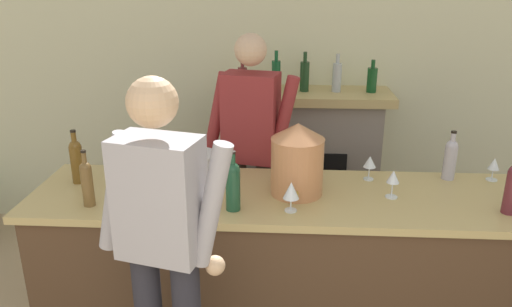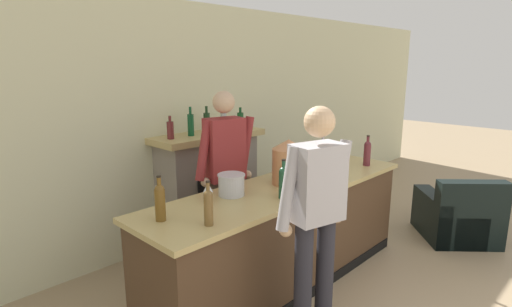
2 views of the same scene
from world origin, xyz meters
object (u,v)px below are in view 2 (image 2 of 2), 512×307
Objects in this scene: copper_dispenser at (288,162)px; wine_glass_near_bucket at (208,188)px; armchair_black at (458,218)px; person_customer at (316,221)px; wine_bottle_chardonnay_pale at (367,152)px; wine_glass_front_right at (324,162)px; wine_bottle_merlot_tall at (283,181)px; wine_glass_mid_counter at (336,149)px; person_bartender at (225,175)px; wine_glass_front_left at (306,177)px; ice_bucket_steel at (231,185)px; wine_bottle_port_short at (208,206)px; wine_bottle_riesling_slim at (160,201)px; fireplace_stone at (209,186)px; wine_bottle_rose_blush at (323,149)px; wine_glass_by_dispenser at (299,160)px.

wine_glass_near_bucket is at bearing 169.61° from copper_dispenser.
armchair_black is 0.62× the size of person_customer.
wine_bottle_chardonnay_pale is 2.06× the size of wine_glass_front_right.
wine_bottle_merlot_tall reaches higher than wine_glass_mid_counter.
person_bartender reaches higher than wine_glass_front_left.
ice_bucket_steel is (-0.29, -0.41, 0.06)m from person_bartender.
wine_glass_near_bucket is (0.31, 0.38, -0.03)m from wine_bottle_port_short.
wine_glass_mid_counter is (1.55, 0.50, -0.05)m from wine_bottle_merlot_tall.
wine_bottle_riesling_slim is 2.53m from wine_glass_mid_counter.
fireplace_stone reaches higher than wine_glass_front_left.
wine_bottle_merlot_tall is 0.99× the size of wine_bottle_chardonnay_pale.
wine_glass_front_left is (-0.03, -0.23, -0.10)m from copper_dispenser.
fireplace_stone reaches higher than armchair_black.
wine_glass_near_bucket is at bearing 8.38° from wine_bottle_riesling_slim.
wine_bottle_merlot_tall is at bearing -38.54° from wine_glass_near_bucket.
person_customer is 0.93m from wine_glass_near_bucket.
wine_glass_front_right is at bearing -2.81° from copper_dispenser.
wine_glass_front_left is (-0.97, -0.51, -0.02)m from wine_bottle_rose_blush.
wine_glass_mid_counter is at bearing 4.20° from wine_bottle_riesling_slim.
wine_bottle_chardonnay_pale reaches higher than wine_glass_by_dispenser.
wine_bottle_port_short is (-1.23, -1.51, 0.46)m from fireplace_stone.
armchair_black is 7.24× the size of wine_glass_near_bucket.
wine_bottle_merlot_tall is at bearing -17.78° from wine_bottle_riesling_slim.
wine_bottle_riesling_slim is 2.29× the size of wine_glass_mid_counter.
person_bartender is 11.19× the size of wine_glass_front_right.
wine_bottle_riesling_slim is (-3.47, 0.96, 0.87)m from armchair_black.
armchair_black is (2.06, -2.16, -0.40)m from fireplace_stone.
wine_bottle_riesling_slim reaches higher than wine_bottle_port_short.
wine_bottle_rose_blush is (1.54, 1.02, 0.12)m from person_customer.
fireplace_stone is 5.03× the size of wine_bottle_port_short.
wine_bottle_port_short is at bearing 168.79° from armchair_black.
wine_bottle_rose_blush is (2.08, 0.50, -0.00)m from wine_bottle_port_short.
person_bartender reaches higher than wine_bottle_riesling_slim.
wine_bottle_riesling_slim is at bearing -139.58° from fireplace_stone.
wine_bottle_port_short is at bearing -128.75° from wine_glass_near_bucket.
fireplace_stone is at bearing 125.16° from wine_bottle_chardonnay_pale.
person_customer is 0.77m from wine_glass_front_left.
wine_glass_front_left is at bearing -0.07° from wine_bottle_port_short.
wine_glass_near_bucket is (-1.77, -0.12, -0.03)m from wine_bottle_rose_blush.
wine_glass_front_left reaches higher than wine_glass_near_bucket.
copper_dispenser is 0.85m from wine_glass_near_bucket.
wine_glass_front_right is at bearing -70.49° from wine_glass_by_dispenser.
fireplace_stone is at bearing 137.64° from wine_glass_mid_counter.
wine_bottle_riesling_slim is 2.13× the size of wine_glass_near_bucket.
wine_glass_front_right is (1.86, -0.11, -0.03)m from wine_bottle_riesling_slim.
armchair_black is 7.80× the size of wine_glass_mid_counter.
wine_glass_near_bucket is at bearing -176.52° from wine_glass_by_dispenser.
copper_dispenser is at bearing -10.39° from wine_glass_near_bucket.
wine_bottle_chardonnay_pale is at bearing -54.84° from fireplace_stone.
copper_dispenser is 2.76× the size of wine_glass_by_dispenser.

